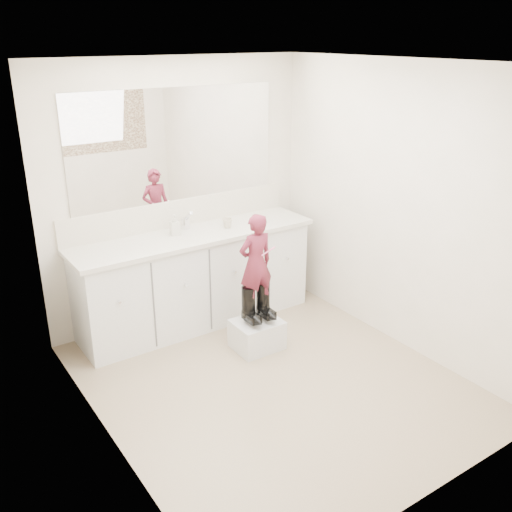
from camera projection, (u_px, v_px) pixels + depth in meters
floor at (272, 381)px, 4.52m from camera, size 3.00×3.00×0.00m
ceiling at (275, 62)px, 3.64m from camera, size 3.00×3.00×0.00m
wall_back at (178, 193)px, 5.24m from camera, size 2.60×0.00×2.60m
wall_front at (444, 320)px, 2.93m from camera, size 2.60×0.00×2.60m
wall_left at (97, 280)px, 3.40m from camera, size 0.00×3.00×3.00m
wall_right at (399, 209)px, 4.76m from camera, size 0.00×3.00×3.00m
vanity_cabinet at (196, 280)px, 5.31m from camera, size 2.20×0.55×0.85m
countertop at (194, 235)px, 5.14m from camera, size 2.28×0.58×0.04m
backsplash at (180, 213)px, 5.29m from camera, size 2.28×0.03×0.25m
mirror at (176, 145)px, 5.07m from camera, size 2.00×0.02×1.00m
dot_panel at (453, 237)px, 2.77m from camera, size 2.00×0.01×1.20m
faucet at (186, 223)px, 5.24m from camera, size 0.08×0.08×0.10m
cup at (227, 223)px, 5.27m from camera, size 0.10×0.10×0.09m
soap_bottle at (175, 225)px, 5.06m from camera, size 0.10×0.10×0.18m
step_stool at (257, 334)px, 4.96m from camera, size 0.41×0.34×0.26m
boot_left at (248, 305)px, 4.82m from camera, size 0.13×0.23×0.34m
boot_right at (263, 301)px, 4.90m from camera, size 0.13×0.23×0.34m
toddler at (256, 264)px, 4.73m from camera, size 0.32×0.21×0.86m
toothbrush at (268, 251)px, 4.66m from camera, size 0.14×0.01×0.06m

